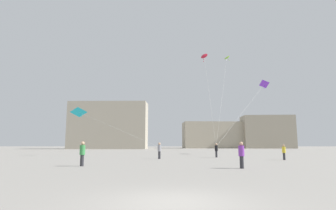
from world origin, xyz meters
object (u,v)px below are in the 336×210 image
(person_in_green, at_px, (81,153))
(building_right_hall, at_px, (266,132))
(person_in_yellow, at_px, (282,151))
(building_centre_hall, at_px, (214,135))
(kite_lime_diamond, at_px, (225,59))
(kite_violet_delta, at_px, (262,85))
(person_in_purple, at_px, (240,154))
(person_in_black, at_px, (215,150))
(kite_crimson_diamond, at_px, (203,57))
(kite_cyan_delta, at_px, (78,113))
(person_in_grey, at_px, (158,150))
(building_left_hall, at_px, (107,126))

(person_in_green, height_order, building_right_hall, building_right_hall)
(person_in_yellow, relative_size, building_centre_hall, 0.07)
(kite_lime_diamond, distance_m, kite_violet_delta, 7.43)
(person_in_yellow, relative_size, person_in_purple, 0.88)
(person_in_purple, height_order, building_centre_hall, building_centre_hall)
(person_in_purple, distance_m, building_right_hall, 82.24)
(person_in_black, bearing_deg, building_right_hall, -76.28)
(person_in_green, height_order, kite_crimson_diamond, kite_crimson_diamond)
(kite_cyan_delta, height_order, kite_crimson_diamond, kite_crimson_diamond)
(person_in_grey, bearing_deg, kite_crimson_diamond, -118.87)
(kite_violet_delta, height_order, kite_crimson_diamond, kite_crimson_diamond)
(building_centre_hall, height_order, building_right_hall, building_right_hall)
(person_in_grey, distance_m, kite_crimson_diamond, 13.40)
(kite_cyan_delta, bearing_deg, person_in_yellow, -20.60)
(kite_lime_diamond, bearing_deg, person_in_purple, -101.00)
(kite_lime_diamond, xyz_separation_m, kite_crimson_diamond, (-5.08, -9.61, -2.91))
(person_in_green, bearing_deg, person_in_black, -36.47)
(kite_crimson_diamond, bearing_deg, building_centre_hall, 79.08)
(kite_lime_diamond, relative_size, kite_cyan_delta, 1.20)
(person_in_yellow, bearing_deg, building_centre_hall, 130.62)
(person_in_purple, bearing_deg, person_in_green, 38.53)
(person_in_black, relative_size, kite_lime_diamond, 0.11)
(person_in_black, distance_m, building_left_hall, 57.77)
(person_in_grey, bearing_deg, building_centre_hall, -73.16)
(kite_lime_diamond, height_order, kite_violet_delta, kite_lime_diamond)
(person_in_grey, bearing_deg, person_in_black, -122.83)
(person_in_black, distance_m, kite_crimson_diamond, 11.85)
(person_in_grey, distance_m, kite_cyan_delta, 14.42)
(person_in_black, relative_size, person_in_grey, 0.96)
(kite_lime_diamond, bearing_deg, person_in_grey, -130.00)
(person_in_yellow, bearing_deg, kite_violet_delta, 120.80)
(person_in_purple, relative_size, kite_lime_diamond, 0.12)
(kite_cyan_delta, bearing_deg, building_left_hall, 97.69)
(person_in_purple, xyz_separation_m, kite_lime_diamond, (4.69, 24.11, 14.64))
(person_in_black, relative_size, kite_cyan_delta, 0.14)
(person_in_black, xyz_separation_m, kite_crimson_diamond, (-1.28, -0.11, 11.78))
(person_in_black, distance_m, kite_violet_delta, 17.08)
(kite_crimson_diamond, bearing_deg, person_in_grey, -150.66)
(kite_violet_delta, distance_m, kite_crimson_diamond, 14.76)
(person_in_yellow, xyz_separation_m, kite_violet_delta, (3.70, 14.80, 10.32))
(person_in_grey, height_order, building_right_hall, building_right_hall)
(person_in_grey, bearing_deg, person_in_purple, 149.80)
(person_in_purple, height_order, person_in_black, person_in_purple)
(building_left_hall, bearing_deg, person_in_grey, -71.99)
(kite_violet_delta, xyz_separation_m, building_left_hall, (-34.58, 42.21, -3.86))
(person_in_yellow, xyz_separation_m, kite_crimson_diamond, (-7.34, 5.13, 11.85))
(kite_crimson_diamond, relative_size, building_left_hall, 0.49)
(kite_lime_diamond, distance_m, building_left_hall, 51.72)
(person_in_green, xyz_separation_m, kite_lime_diamond, (16.26, 22.26, 14.62))
(person_in_purple, xyz_separation_m, building_right_hall, (30.07, 76.40, 4.69))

